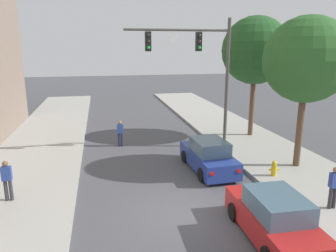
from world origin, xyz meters
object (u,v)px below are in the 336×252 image
(car_lead_blue, at_px, (208,156))
(fire_hydrant, at_px, (274,168))
(traffic_signal_mast, at_px, (200,60))
(pedestrian_sidewalk_left_walker, at_px, (7,179))
(pedestrian_sidewalk_right_walker, at_px, (334,186))
(street_tree_nearest, at_px, (307,60))
(pedestrian_crossing_road, at_px, (120,132))
(car_following_red, at_px, (274,219))
(street_tree_second, at_px, (255,51))

(car_lead_blue, relative_size, fire_hydrant, 5.97)
(traffic_signal_mast, distance_m, pedestrian_sidewalk_left_walker, 11.62)
(pedestrian_sidewalk_right_walker, bearing_deg, pedestrian_sidewalk_left_walker, 164.96)
(pedestrian_sidewalk_right_walker, relative_size, fire_hydrant, 2.28)
(traffic_signal_mast, bearing_deg, street_tree_nearest, -47.34)
(pedestrian_crossing_road, distance_m, pedestrian_sidewalk_right_walker, 12.21)
(car_following_red, bearing_deg, fire_hydrant, 59.85)
(car_lead_blue, height_order, pedestrian_sidewalk_right_walker, pedestrian_sidewalk_right_walker)
(car_following_red, xyz_separation_m, street_tree_second, (4.78, 11.35, 5.08))
(traffic_signal_mast, relative_size, car_lead_blue, 1.74)
(pedestrian_sidewalk_left_walker, xyz_separation_m, fire_hydrant, (11.51, 0.07, -0.56))
(pedestrian_sidewalk_left_walker, bearing_deg, car_following_red, -26.05)
(pedestrian_sidewalk_right_walker, bearing_deg, street_tree_second, 80.47)
(traffic_signal_mast, height_order, pedestrian_sidewalk_right_walker, traffic_signal_mast)
(fire_hydrant, bearing_deg, street_tree_second, 72.36)
(pedestrian_sidewalk_right_walker, height_order, street_tree_nearest, street_tree_nearest)
(car_following_red, xyz_separation_m, pedestrian_sidewalk_right_walker, (3.06, 1.14, 0.34))
(traffic_signal_mast, relative_size, fire_hydrant, 10.42)
(car_following_red, relative_size, pedestrian_crossing_road, 2.62)
(pedestrian_sidewalk_right_walker, bearing_deg, car_lead_blue, 122.16)
(car_following_red, bearing_deg, car_lead_blue, 90.69)
(pedestrian_sidewalk_right_walker, relative_size, street_tree_second, 0.21)
(traffic_signal_mast, bearing_deg, pedestrian_sidewalk_right_walker, -73.23)
(pedestrian_crossing_road, bearing_deg, fire_hydrant, -44.44)
(pedestrian_crossing_road, bearing_deg, street_tree_nearest, -33.27)
(fire_hydrant, height_order, street_tree_second, street_tree_second)
(pedestrian_crossing_road, relative_size, street_tree_second, 0.21)
(car_lead_blue, relative_size, pedestrian_crossing_road, 2.62)
(car_lead_blue, height_order, street_tree_nearest, street_tree_nearest)
(car_following_red, relative_size, pedestrian_sidewalk_left_walker, 2.62)
(traffic_signal_mast, xyz_separation_m, street_tree_second, (4.28, 1.69, 0.48))
(pedestrian_sidewalk_right_walker, relative_size, street_tree_nearest, 0.22)
(car_following_red, bearing_deg, pedestrian_sidewalk_right_walker, 20.46)
(car_following_red, bearing_deg, traffic_signal_mast, 87.06)
(pedestrian_sidewalk_left_walker, xyz_separation_m, pedestrian_sidewalk_right_walker, (11.99, -3.22, 0.00))
(street_tree_second, bearing_deg, pedestrian_sidewalk_left_walker, -152.99)
(street_tree_nearest, bearing_deg, fire_hydrant, -151.87)
(car_lead_blue, relative_size, street_tree_nearest, 0.58)
(pedestrian_crossing_road, xyz_separation_m, street_tree_nearest, (8.53, -5.60, 4.52))
(pedestrian_sidewalk_right_walker, bearing_deg, traffic_signal_mast, 106.77)
(street_tree_nearest, xyz_separation_m, street_tree_second, (0.37, 5.93, 0.36))
(car_lead_blue, distance_m, fire_hydrant, 3.15)
(pedestrian_crossing_road, relative_size, street_tree_nearest, 0.22)
(car_following_red, height_order, fire_hydrant, car_following_red)
(traffic_signal_mast, height_order, street_tree_nearest, traffic_signal_mast)
(street_tree_second, bearing_deg, fire_hydrant, -107.64)
(traffic_signal_mast, height_order, pedestrian_sidewalk_left_walker, traffic_signal_mast)
(car_lead_blue, distance_m, pedestrian_crossing_road, 6.35)
(car_following_red, distance_m, pedestrian_crossing_road, 11.76)
(car_following_red, height_order, pedestrian_sidewalk_left_walker, pedestrian_sidewalk_left_walker)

